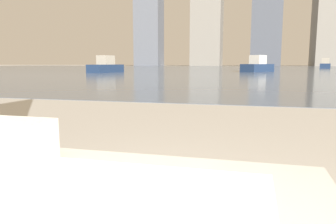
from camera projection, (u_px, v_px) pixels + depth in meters
towel_stack at (14, 141)px, 1.20m from camera, size 0.27×0.17×0.16m
harbor_water at (251, 68)px, 59.72m from camera, size 180.00×110.00×0.01m
harbor_boat_0 at (106, 67)px, 31.79m from camera, size 2.06×4.53×1.64m
harbor_boat_1 at (258, 66)px, 34.41m from camera, size 3.52×4.82×1.73m
harbor_boat_2 at (325, 65)px, 57.59m from camera, size 2.55×5.06×1.81m
skyline_tower_0 at (149, 29)px, 120.81m from camera, size 9.35×8.19×27.18m
skyline_tower_1 at (208, 3)px, 114.15m from camera, size 10.36×10.77×43.44m
skyline_tower_3 at (335, 30)px, 105.18m from camera, size 13.02×13.14×23.09m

